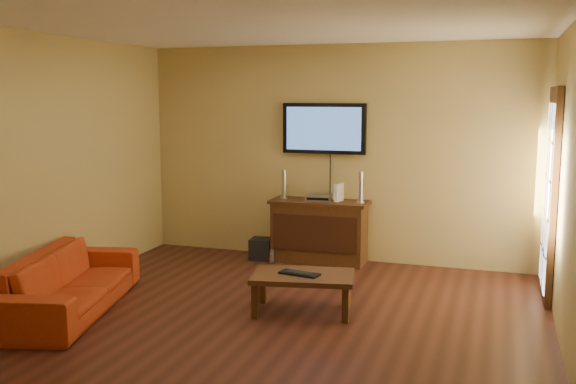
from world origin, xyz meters
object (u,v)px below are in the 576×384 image
at_px(game_console, 339,192).
at_px(subwoofer, 261,249).
at_px(television, 324,129).
at_px(media_console, 319,231).
at_px(coffee_table, 303,279).
at_px(sofa, 69,272).
at_px(keyboard, 299,273).
at_px(speaker_left, 284,186).
at_px(av_receiver, 319,198).
at_px(bottle, 272,256).
at_px(speaker_right, 361,188).

height_order(game_console, subwoofer, game_console).
bearing_deg(television, game_console, -34.11).
height_order(media_console, coffee_table, media_console).
relative_size(sofa, keyboard, 4.81).
relative_size(media_console, subwoofer, 4.56).
distance_m(speaker_left, av_receiver, 0.48).
distance_m(television, av_receiver, 0.87).
height_order(speaker_left, subwoofer, speaker_left).
relative_size(speaker_left, game_console, 1.63).
distance_m(television, subwoofer, 1.72).
bearing_deg(media_console, av_receiver, 105.32).
height_order(coffee_table, sofa, sofa).
bearing_deg(bottle, sofa, -118.35).
height_order(media_console, television, television).
xyz_separation_m(media_console, subwoofer, (-0.74, -0.10, -0.26)).
height_order(television, av_receiver, television).
relative_size(av_receiver, keyboard, 0.78).
distance_m(media_console, keyboard, 1.94).
relative_size(speaker_left, subwoofer, 1.36).
relative_size(av_receiver, game_console, 1.44).
distance_m(media_console, speaker_left, 0.73).
bearing_deg(keyboard, bottle, 118.05).
bearing_deg(speaker_right, keyboard, -95.14).
distance_m(coffee_table, speaker_right, 2.00).
xyz_separation_m(sofa, speaker_right, (2.30, 2.56, 0.57)).
relative_size(television, sofa, 0.54).
distance_m(speaker_right, keyboard, 2.01).
xyz_separation_m(speaker_left, game_console, (0.71, 0.02, -0.06)).
distance_m(media_console, game_console, 0.55).
distance_m(av_receiver, game_console, 0.26).
distance_m(coffee_table, keyboard, 0.07).
distance_m(television, speaker_right, 0.89).
relative_size(speaker_left, bottle, 1.99).
relative_size(media_console, keyboard, 2.98).
distance_m(speaker_left, subwoofer, 0.86).
height_order(television, coffee_table, television).
xyz_separation_m(media_console, television, (0.00, 0.19, 1.27)).
xyz_separation_m(sofa, game_console, (2.03, 2.57, 0.51)).
height_order(subwoofer, bottle, subwoofer).
xyz_separation_m(television, keyboard, (0.34, -2.10, -1.27)).
height_order(coffee_table, av_receiver, av_receiver).
relative_size(media_console, coffee_table, 1.15).
distance_m(television, coffee_table, 2.49).
bearing_deg(sofa, bottle, -42.83).
bearing_deg(keyboard, coffee_table, 46.48).
distance_m(television, speaker_left, 0.87).
xyz_separation_m(television, coffee_table, (0.37, -2.07, -1.33)).
xyz_separation_m(media_console, speaker_right, (0.51, 0.01, 0.56)).
bearing_deg(speaker_left, television, 20.82).
xyz_separation_m(television, bottle, (-0.54, -0.44, -1.58)).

